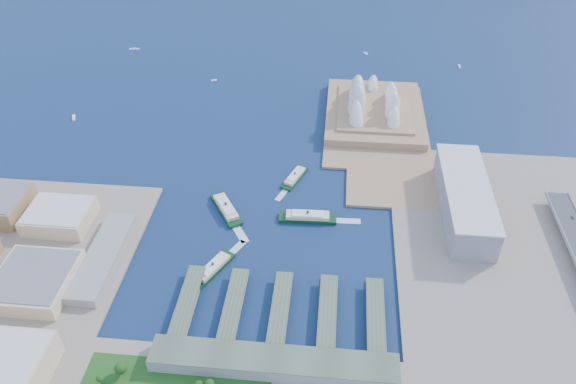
# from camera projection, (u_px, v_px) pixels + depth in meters

# --- Properties ---
(ground) EXTENTS (3000.00, 3000.00, 0.00)m
(ground) POSITION_uv_depth(u_px,v_px,m) (275.00, 253.00, 562.51)
(ground) COLOR #0D2441
(ground) RESTS_ON ground
(east_land) EXTENTS (240.00, 500.00, 3.00)m
(east_land) POSITION_uv_depth(u_px,v_px,m) (533.00, 308.00, 503.81)
(east_land) COLOR gray
(east_land) RESTS_ON ground
(peninsula) EXTENTS (135.00, 220.00, 3.00)m
(peninsula) POSITION_uv_depth(u_px,v_px,m) (376.00, 124.00, 757.78)
(peninsula) COLOR #9C7855
(peninsula) RESTS_ON ground
(opera_house) EXTENTS (134.00, 180.00, 58.00)m
(opera_house) POSITION_uv_depth(u_px,v_px,m) (376.00, 97.00, 755.00)
(opera_house) COLOR white
(opera_house) RESTS_ON peninsula
(toaster_building) EXTENTS (45.00, 155.00, 35.00)m
(toaster_building) POSITION_uv_depth(u_px,v_px,m) (465.00, 199.00, 597.85)
(toaster_building) COLOR gray
(toaster_building) RESTS_ON east_land
(ferry_wharves) EXTENTS (184.00, 90.00, 9.30)m
(ferry_wharves) POSITION_uv_depth(u_px,v_px,m) (280.00, 309.00, 499.60)
(ferry_wharves) COLOR #485641
(ferry_wharves) RESTS_ON ground
(terminal_building) EXTENTS (200.00, 28.00, 12.00)m
(terminal_building) POSITION_uv_depth(u_px,v_px,m) (274.00, 363.00, 449.67)
(terminal_building) COLOR gray
(terminal_building) RESTS_ON south_land
(ferry_a) EXTENTS (44.83, 60.21, 11.53)m
(ferry_a) POSITION_uv_depth(u_px,v_px,m) (226.00, 207.00, 611.12)
(ferry_a) COLOR #0D3518
(ferry_a) RESTS_ON ground
(ferry_b) EXTENTS (29.25, 50.54, 9.32)m
(ferry_b) POSITION_uv_depth(u_px,v_px,m) (295.00, 176.00, 658.45)
(ferry_b) COLOR #0D3518
(ferry_b) RESTS_ON ground
(ferry_c) EXTENTS (37.00, 54.23, 10.20)m
(ferry_c) POSITION_uv_depth(u_px,v_px,m) (213.00, 267.00, 540.19)
(ferry_c) COLOR #0D3518
(ferry_c) RESTS_ON ground
(ferry_d) EXTENTS (62.07, 17.95, 11.63)m
(ferry_d) POSITION_uv_depth(u_px,v_px,m) (308.00, 215.00, 599.75)
(ferry_d) COLOR #0D3518
(ferry_d) RESTS_ON ground
(boat_a) EXTENTS (9.19, 15.56, 2.94)m
(boat_a) POSITION_uv_depth(u_px,v_px,m) (74.00, 117.00, 771.27)
(boat_a) COLOR white
(boat_a) RESTS_ON ground
(boat_b) EXTENTS (9.43, 5.77, 2.40)m
(boat_b) POSITION_uv_depth(u_px,v_px,m) (214.00, 80.00, 860.97)
(boat_b) COLOR white
(boat_b) RESTS_ON ground
(boat_c) EXTENTS (3.53, 11.80, 2.65)m
(boat_c) POSITION_uv_depth(u_px,v_px,m) (459.00, 66.00, 899.57)
(boat_c) COLOR white
(boat_c) RESTS_ON ground
(boat_d) EXTENTS (17.05, 5.82, 2.82)m
(boat_d) POSITION_uv_depth(u_px,v_px,m) (134.00, 49.00, 953.31)
(boat_d) COLOR white
(boat_d) RESTS_ON ground
(boat_e) EXTENTS (8.06, 10.82, 2.58)m
(boat_e) POSITION_uv_depth(u_px,v_px,m) (366.00, 53.00, 939.21)
(boat_e) COLOR white
(boat_e) RESTS_ON ground
(car_c) EXTENTS (1.88, 4.63, 1.34)m
(car_c) POSITION_uv_depth(u_px,v_px,m) (572.00, 217.00, 582.01)
(car_c) COLOR slate
(car_c) RESTS_ON expressway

